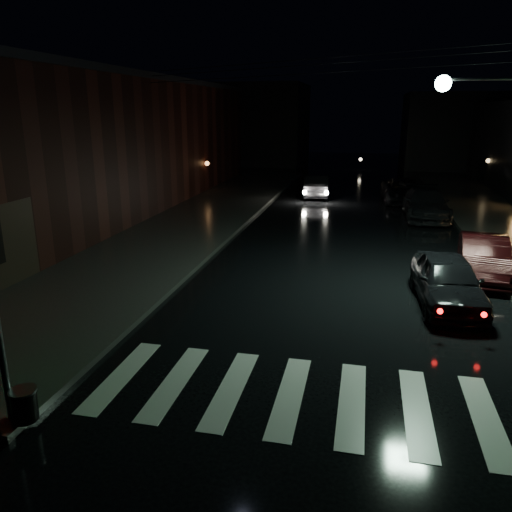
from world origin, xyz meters
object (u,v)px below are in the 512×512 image
Objects in this scene: parked_car_d at (403,191)px; parked_car_b at (484,257)px; parked_car_a at (448,281)px; oncoming_car at (317,186)px; parked_car_c at (426,204)px.

parked_car_b is at bearing -86.44° from parked_car_d.
parked_car_a is 16.93m from parked_car_d.
parked_car_d is 1.18× the size of oncoming_car.
oncoming_car is at bearing 121.96° from parked_car_b.
parked_car_d is at bearing 103.84° from parked_car_b.
parked_car_b is 14.19m from parked_car_d.
parked_car_d is at bearing 87.31° from parked_car_a.
parked_car_a is at bearing 102.91° from oncoming_car.
parked_car_c is 4.57m from parked_car_d.
parked_car_d is 5.44m from oncoming_car.
parked_car_a reaches higher than oncoming_car.
parked_car_a reaches higher than parked_car_d.
parked_car_b is 16.66m from oncoming_car.
parked_car_a is 0.83× the size of parked_car_d.
oncoming_car is at bearing 103.81° from parked_car_a.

